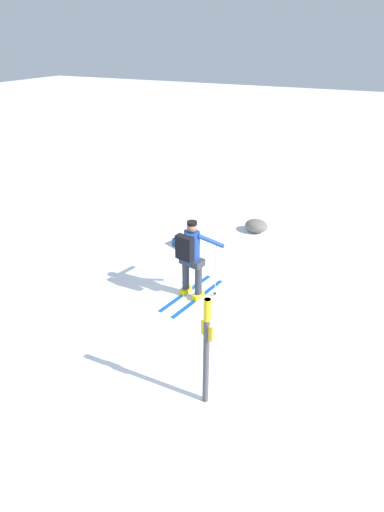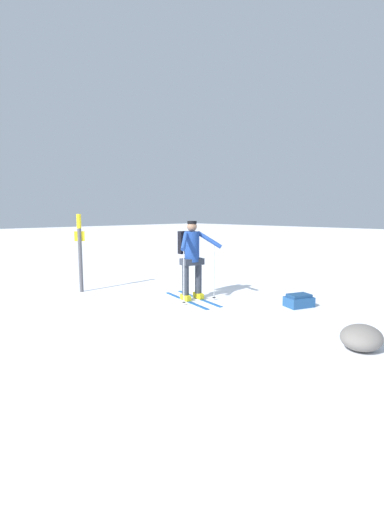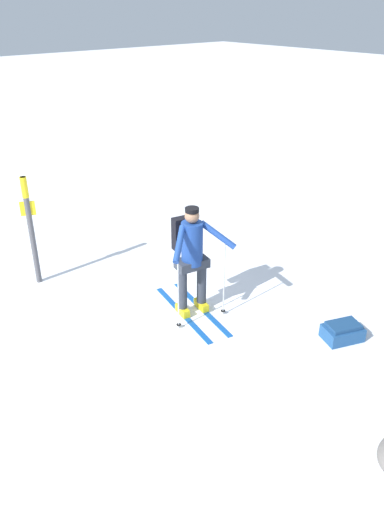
# 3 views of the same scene
# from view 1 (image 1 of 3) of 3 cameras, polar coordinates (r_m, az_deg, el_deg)

# --- Properties ---
(ground_plane) EXTENTS (80.00, 80.00, 0.00)m
(ground_plane) POSITION_cam_1_polar(r_m,az_deg,el_deg) (8.16, 1.87, -8.22)
(ground_plane) COLOR white
(skier) EXTENTS (1.03, 1.79, 1.75)m
(skier) POSITION_cam_1_polar(r_m,az_deg,el_deg) (8.12, -0.10, 0.11)
(skier) COLOR #144C9E
(skier) RESTS_ON ground_plane
(dropped_backpack) EXTENTS (0.64, 0.54, 0.26)m
(dropped_backpack) POSITION_cam_1_polar(r_m,az_deg,el_deg) (10.56, -1.15, 1.93)
(dropped_backpack) COLOR navy
(dropped_backpack) RESTS_ON ground_plane
(trail_marker) EXTENTS (0.22, 0.13, 1.90)m
(trail_marker) POSITION_cam_1_polar(r_m,az_deg,el_deg) (5.76, 2.08, -12.56)
(trail_marker) COLOR #4C4C51
(trail_marker) RESTS_ON ground_plane
(rock_boulder) EXTENTS (0.65, 0.55, 0.36)m
(rock_boulder) POSITION_cam_1_polar(r_m,az_deg,el_deg) (11.53, 9.16, 4.28)
(rock_boulder) COLOR slate
(rock_boulder) RESTS_ON ground_plane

